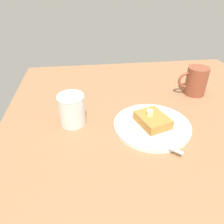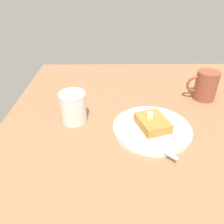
% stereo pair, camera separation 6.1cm
% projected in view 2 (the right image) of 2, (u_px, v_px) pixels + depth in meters
% --- Properties ---
extents(table_surface, '(0.93, 0.93, 0.02)m').
position_uv_depth(table_surface, '(157.00, 122.00, 0.67)').
color(table_surface, '#956946').
rests_on(table_surface, ground).
extents(plate, '(0.22, 0.22, 0.01)m').
position_uv_depth(plate, '(152.00, 128.00, 0.61)').
color(plate, white).
rests_on(plate, table_surface).
extents(toast_slice_center, '(0.10, 0.11, 0.03)m').
position_uv_depth(toast_slice_center, '(153.00, 123.00, 0.60)').
color(toast_slice_center, '#BB7A35').
rests_on(toast_slice_center, plate).
extents(butter_pat_primary, '(0.02, 0.02, 0.02)m').
position_uv_depth(butter_pat_primary, '(150.00, 115.00, 0.59)').
color(butter_pat_primary, beige).
rests_on(butter_pat_primary, toast_slice_center).
extents(fork, '(0.13, 0.12, 0.00)m').
position_uv_depth(fork, '(145.00, 142.00, 0.55)').
color(fork, silver).
rests_on(fork, plate).
extents(syrup_jar, '(0.08, 0.08, 0.09)m').
position_uv_depth(syrup_jar, '(74.00, 108.00, 0.63)').
color(syrup_jar, '#49200B').
rests_on(syrup_jar, table_surface).
extents(coffee_mug, '(0.11, 0.07, 0.10)m').
position_uv_depth(coffee_mug, '(205.00, 85.00, 0.74)').
color(coffee_mug, brown).
rests_on(coffee_mug, table_surface).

